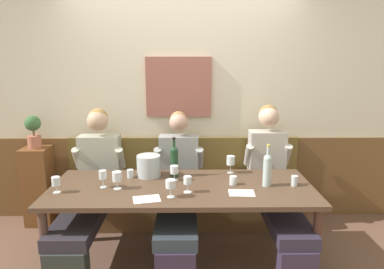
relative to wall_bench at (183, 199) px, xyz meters
The scene contains 25 objects.
ground_plane 0.88m from the wall_bench, 90.00° to the right, with size 6.80×6.80×0.02m, color brown.
room_wall_back 1.15m from the wall_bench, 90.11° to the left, with size 6.80×0.12×2.80m.
wood_wainscot_panel 0.28m from the wall_bench, 90.00° to the left, with size 6.80×0.03×0.93m, color brown.
wall_bench is the anchor object (origin of this frame).
dining_table 0.83m from the wall_bench, 90.00° to the right, with size 2.26×0.88×0.73m.
person_center_left_seat 1.03m from the wall_bench, 155.69° to the right, with size 0.53×1.36×1.30m.
person_right_seat 0.53m from the wall_bench, 95.97° to the right, with size 0.51×1.34×1.26m.
person_center_right_seat 1.04m from the wall_bench, 22.96° to the right, with size 0.48×1.35×1.33m.
ice_bucket 0.80m from the wall_bench, 122.55° to the right, with size 0.22×0.22×0.20m, color #B0BABD.
wine_bottle_green_tall 1.21m from the wall_bench, 45.57° to the right, with size 0.07×0.07×0.37m.
wine_bottle_amber_mid 0.78m from the wall_bench, 98.54° to the right, with size 0.07×0.07×0.37m.
wine_glass_mid_left 0.82m from the wall_bench, 96.54° to the right, with size 0.07×0.07×0.14m.
wine_glass_center_rear 0.83m from the wall_bench, 41.33° to the right, with size 0.08×0.08×0.17m.
wine_glass_by_bottle 1.12m from the wall_bench, 124.05° to the right, with size 0.08×0.08×0.15m.
wine_glass_near_bucket 1.45m from the wall_bench, 139.36° to the right, with size 0.07×0.07×0.14m.
wine_glass_right_end 1.04m from the wall_bench, 86.78° to the right, with size 0.07×0.07×0.14m.
wine_glass_center_front 1.13m from the wall_bench, 94.90° to the right, with size 0.08×0.08×0.14m.
wine_glass_mid_right 1.16m from the wall_bench, 131.06° to the right, with size 0.06×0.06×0.15m.
water_tumbler_right 1.32m from the wall_bench, 37.53° to the right, with size 0.06×0.06×0.09m, color silver.
water_tumbler_left 0.86m from the wall_bench, 132.22° to the right, with size 0.06×0.06×0.08m, color silver.
water_tumbler_center 0.97m from the wall_bench, 57.91° to the right, with size 0.06×0.06×0.08m, color silver.
tasting_sheet_left_guest 1.13m from the wall_bench, 61.52° to the right, with size 0.21×0.15×0.00m, color white.
tasting_sheet_right_guest 1.15m from the wall_bench, 104.81° to the right, with size 0.21×0.15×0.00m, color white.
corner_pedestal 1.59m from the wall_bench, behind, with size 0.28×0.28×0.86m, color brown.
potted_plant 1.76m from the wall_bench, behind, with size 0.16×0.16×0.35m.
Camera 1 is at (0.05, -2.74, 1.82)m, focal length 32.43 mm.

